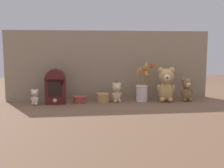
# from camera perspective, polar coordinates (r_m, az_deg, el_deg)

# --- Properties ---
(ground_plane) EXTENTS (4.00, 4.00, 0.00)m
(ground_plane) POSITION_cam_1_polar(r_m,az_deg,el_deg) (2.23, 0.07, -3.82)
(ground_plane) COLOR brown
(backdrop_wall) EXTENTS (1.70, 0.02, 0.57)m
(backdrop_wall) POSITION_cam_1_polar(r_m,az_deg,el_deg) (2.35, -0.46, 3.82)
(backdrop_wall) COLOR gray
(backdrop_wall) RESTS_ON ground
(teddy_bear_large) EXTENTS (0.15, 0.14, 0.28)m
(teddy_bear_large) POSITION_cam_1_polar(r_m,az_deg,el_deg) (2.30, 10.93, 0.07)
(teddy_bear_large) COLOR tan
(teddy_bear_large) RESTS_ON ground
(teddy_bear_medium) EXTENTS (0.10, 0.10, 0.19)m
(teddy_bear_medium) POSITION_cam_1_polar(r_m,az_deg,el_deg) (2.37, 14.98, -0.94)
(teddy_bear_medium) COLOR olive
(teddy_bear_medium) RESTS_ON ground
(teddy_bear_small) EXTENTS (0.09, 0.08, 0.16)m
(teddy_bear_small) POSITION_cam_1_polar(r_m,az_deg,el_deg) (2.24, 0.94, -1.61)
(teddy_bear_small) COLOR #DBBC84
(teddy_bear_small) RESTS_ON ground
(teddy_bear_tiny) EXTENTS (0.07, 0.06, 0.12)m
(teddy_bear_tiny) POSITION_cam_1_polar(r_m,az_deg,el_deg) (2.22, -15.40, -2.49)
(teddy_bear_tiny) COLOR beige
(teddy_bear_tiny) RESTS_ON ground
(flower_vase) EXTENTS (0.15, 0.13, 0.32)m
(flower_vase) POSITION_cam_1_polar(r_m,az_deg,el_deg) (2.28, 6.20, -1.10)
(flower_vase) COLOR silver
(flower_vase) RESTS_ON ground
(vintage_radio) EXTENTS (0.16, 0.11, 0.27)m
(vintage_radio) POSITION_cam_1_polar(r_m,az_deg,el_deg) (2.22, -11.42, -0.36)
(vintage_radio) COLOR #4C1919
(vintage_radio) RESTS_ON ground
(decorative_tin_tall) EXTENTS (0.10, 0.10, 0.05)m
(decorative_tin_tall) POSITION_cam_1_polar(r_m,az_deg,el_deg) (2.23, -6.63, -3.14)
(decorative_tin_tall) COLOR #993D33
(decorative_tin_tall) RESTS_ON ground
(decorative_tin_short) EXTENTS (0.10, 0.10, 0.07)m
(decorative_tin_short) POSITION_cam_1_polar(r_m,az_deg,el_deg) (2.25, -1.86, -2.79)
(decorative_tin_short) COLOR tan
(decorative_tin_short) RESTS_ON ground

